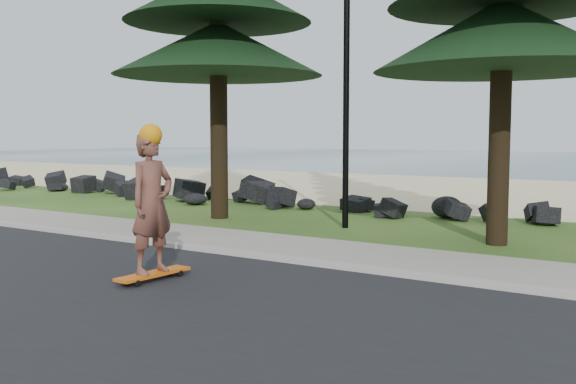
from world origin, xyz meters
name	(u,v)px	position (x,y,z in m)	size (l,w,h in m)	color
ground	(264,248)	(0.00, 0.00, 0.00)	(160.00, 160.00, 0.00)	#294D18
road	(59,299)	(0.00, -4.50, 0.01)	(160.00, 7.00, 0.02)	black
kerb	(234,253)	(0.00, -0.90, 0.05)	(160.00, 0.20, 0.10)	#ABA39A
sidewalk	(270,245)	(0.00, 0.20, 0.04)	(160.00, 2.00, 0.08)	#9C9483
beach_sand	(488,192)	(0.00, 14.50, 0.01)	(160.00, 15.00, 0.01)	beige
seawall_boulders	(389,217)	(0.00, 5.60, 0.00)	(60.00, 2.40, 1.10)	black
lamp_post	(347,43)	(0.00, 3.20, 4.13)	(0.25, 0.14, 8.14)	black
skateboarder	(152,204)	(0.25, -3.09, 1.12)	(0.52, 1.22, 2.23)	#DB5C0C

